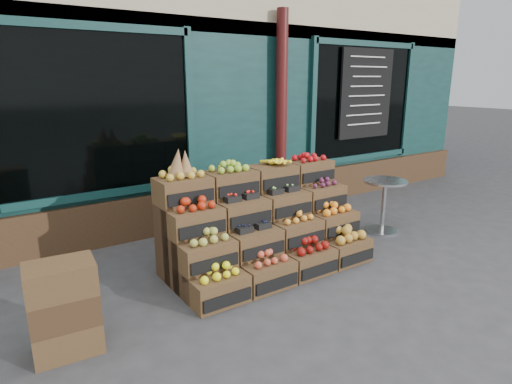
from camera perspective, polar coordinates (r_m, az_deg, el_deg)
ground at (r=5.05m, az=6.46°, el=-10.76°), size 60.00×60.00×0.00m
shop_facade at (r=9.05m, az=-15.36°, el=15.81°), size 12.00×6.24×4.80m
crate_display at (r=5.07m, az=0.92°, el=-4.95°), size 2.36×1.15×1.47m
spare_crates at (r=3.87m, az=-24.21°, el=-13.99°), size 0.55×0.40×0.78m
bistro_table at (r=6.42m, az=16.68°, el=-1.01°), size 0.62×0.62×0.78m
shopkeeper at (r=6.61m, az=-17.04°, el=3.46°), size 0.81×0.69×1.88m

